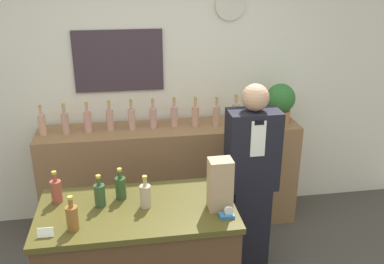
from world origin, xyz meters
The scene contains 23 objects.
back_wall centered at (0.00, 2.00, 1.35)m, with size 5.20×0.09×2.70m.
back_shelf centered at (0.09, 1.71, 0.50)m, with size 2.39×0.46×1.00m.
shopkeeper centered at (0.65, 0.99, 0.79)m, with size 0.40×0.25×1.58m.
potted_plant centered at (1.12, 1.69, 1.20)m, with size 0.27×0.27×0.37m.
paper_bag centered at (0.25, 0.38, 1.11)m, with size 0.15×0.12×0.34m.
tape_dispenser centered at (0.28, 0.26, 0.96)m, with size 0.09×0.06×0.07m.
price_card_left centered at (-0.79, 0.23, 0.97)m, with size 0.09×0.02×0.06m.
counter_bottle_0 centered at (-0.78, 0.62, 1.02)m, with size 0.07×0.07×0.22m.
counter_bottle_1 centered at (-0.64, 0.28, 1.02)m, with size 0.07×0.07×0.22m.
counter_bottle_2 centered at (-0.50, 0.52, 1.02)m, with size 0.07×0.07×0.22m.
counter_bottle_3 centered at (-0.36, 0.60, 1.02)m, with size 0.07×0.07×0.22m.
counter_bottle_4 centered at (-0.21, 0.47, 1.02)m, with size 0.07×0.07×0.22m.
shelf_bottle_0 centered at (-1.03, 1.70, 1.10)m, with size 0.07×0.07×0.28m.
shelf_bottle_1 centered at (-0.83, 1.70, 1.10)m, with size 0.07×0.07×0.28m.
shelf_bottle_2 centered at (-0.64, 1.70, 1.10)m, with size 0.07×0.07×0.28m.
shelf_bottle_3 centered at (-0.45, 1.72, 1.10)m, with size 0.07×0.07×0.28m.
shelf_bottle_4 centered at (-0.26, 1.71, 1.10)m, with size 0.07×0.07×0.28m.
shelf_bottle_5 centered at (-0.06, 1.72, 1.10)m, with size 0.07×0.07×0.28m.
shelf_bottle_6 centered at (0.13, 1.73, 1.10)m, with size 0.07×0.07×0.28m.
shelf_bottle_7 centered at (0.32, 1.71, 1.10)m, with size 0.07×0.07×0.28m.
shelf_bottle_8 centered at (0.51, 1.69, 1.10)m, with size 0.07×0.07×0.28m.
shelf_bottle_9 centered at (0.70, 1.73, 1.10)m, with size 0.07×0.07×0.28m.
shelf_bottle_10 centered at (0.90, 1.70, 1.10)m, with size 0.07×0.07×0.28m.
Camera 1 is at (-0.29, -1.93, 2.39)m, focal length 40.00 mm.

